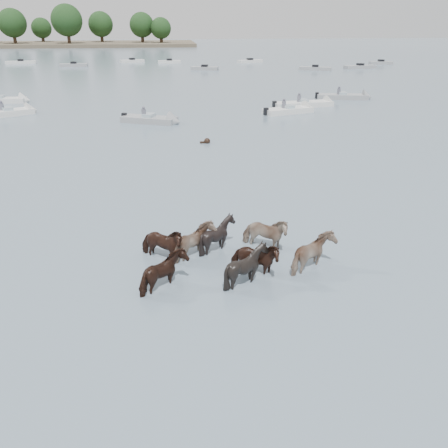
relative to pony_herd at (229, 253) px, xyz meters
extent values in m
plane|color=slate|center=(-1.23, 0.86, -0.47)|extent=(400.00, 400.00, 0.00)
imported|color=black|center=(-2.27, 0.77, 0.01)|extent=(1.97, 1.56, 1.51)
imported|color=#8C705F|center=(-1.08, 0.77, -0.01)|extent=(1.69, 1.81, 1.47)
imported|color=black|center=(-0.24, 1.27, 0.01)|extent=(1.48, 1.35, 1.52)
imported|color=gray|center=(1.49, 1.19, 0.00)|extent=(1.96, 1.51, 1.51)
imported|color=black|center=(-2.18, -1.23, -0.03)|extent=(1.66, 1.78, 1.45)
imported|color=black|center=(0.40, -1.19, 0.03)|extent=(1.65, 1.53, 1.56)
imported|color=black|center=(0.76, -0.66, -0.02)|extent=(1.89, 1.41, 1.45)
imported|color=#816958|center=(2.81, -0.64, 0.01)|extent=(1.85, 1.94, 1.52)
sphere|color=black|center=(0.86, 17.26, -0.35)|extent=(0.44, 0.44, 0.44)
cube|color=black|center=(0.61, 17.26, -0.45)|extent=(0.50, 0.22, 0.18)
cube|color=silver|center=(-15.65, 29.28, -0.27)|extent=(4.46, 3.62, 0.55)
cone|color=silver|center=(-13.84, 30.41, -0.27)|extent=(1.61, 1.83, 1.60)
cube|color=#99ADB7|center=(-15.65, 29.28, 0.08)|extent=(1.27, 1.37, 0.35)
cylinder|color=#595966|center=(-16.05, 29.28, 0.28)|extent=(0.36, 0.36, 0.70)
sphere|color=#595966|center=(-16.05, 29.28, 0.73)|extent=(0.24, 0.24, 0.24)
cube|color=gray|center=(-3.22, 24.70, -0.27)|extent=(4.78, 3.33, 0.55)
cone|color=gray|center=(-1.16, 23.77, -0.27)|extent=(1.48, 1.83, 1.60)
cube|color=#99ADB7|center=(-3.22, 24.70, 0.08)|extent=(1.19, 1.35, 0.35)
cube|color=black|center=(-5.29, 25.63, -0.12)|extent=(0.46, 0.46, 0.60)
cylinder|color=#595966|center=(-3.62, 24.70, 0.28)|extent=(0.36, 0.36, 0.70)
sphere|color=#595966|center=(-3.62, 24.70, 0.73)|extent=(0.24, 0.24, 0.24)
cube|color=silver|center=(11.40, 30.47, -0.27)|extent=(6.00, 2.34, 0.55)
cone|color=silver|center=(14.30, 30.85, -0.27)|extent=(1.10, 1.70, 1.60)
cube|color=#99ADB7|center=(11.40, 30.47, 0.08)|extent=(0.94, 1.21, 0.35)
cube|color=black|center=(8.51, 30.09, -0.12)|extent=(0.39, 0.39, 0.60)
cylinder|color=#595966|center=(11.00, 30.47, 0.28)|extent=(0.36, 0.36, 0.70)
sphere|color=#595966|center=(11.00, 30.47, 0.73)|extent=(0.24, 0.24, 0.24)
cube|color=silver|center=(9.11, 27.29, -0.27)|extent=(4.86, 2.99, 0.55)
cone|color=silver|center=(11.28, 28.02, -0.27)|extent=(1.37, 1.80, 1.60)
cube|color=#99ADB7|center=(9.11, 27.29, 0.08)|extent=(1.12, 1.32, 0.35)
cube|color=black|center=(6.94, 26.55, -0.12)|extent=(0.44, 0.44, 0.60)
cylinder|color=#595966|center=(8.71, 27.29, 0.28)|extent=(0.36, 0.36, 0.70)
sphere|color=#595966|center=(8.71, 27.29, 0.73)|extent=(0.24, 0.24, 0.24)
cube|color=gray|center=(16.92, 34.63, -0.27)|extent=(5.53, 2.62, 0.55)
cone|color=gray|center=(19.53, 34.10, -0.27)|extent=(1.20, 1.75, 1.60)
cube|color=#99ADB7|center=(16.92, 34.63, 0.08)|extent=(1.01, 1.26, 0.35)
cube|color=black|center=(14.31, 35.15, -0.12)|extent=(0.41, 0.41, 0.60)
cylinder|color=#595966|center=(16.52, 34.63, 0.28)|extent=(0.36, 0.36, 0.70)
sphere|color=#595966|center=(16.52, 34.63, 0.73)|extent=(0.24, 0.24, 0.24)
cube|color=silver|center=(-18.44, 36.52, -0.27)|extent=(4.93, 1.60, 0.55)
cone|color=silver|center=(-15.98, 36.52, -0.27)|extent=(0.90, 1.60, 1.60)
cube|color=#99ADB7|center=(-18.44, 36.52, 0.08)|extent=(0.80, 1.12, 0.35)
cube|color=silver|center=(-28.72, 83.41, -0.25)|extent=(5.57, 2.21, 0.60)
cube|color=black|center=(-28.72, 83.41, 0.13)|extent=(1.13, 1.13, 0.50)
cube|color=gray|center=(-17.73, 76.31, -0.25)|extent=(4.91, 1.73, 0.60)
cube|color=black|center=(-17.73, 76.31, 0.13)|extent=(1.05, 1.05, 0.50)
cube|color=silver|center=(-7.80, 83.73, -0.25)|extent=(4.85, 2.92, 0.60)
cube|color=black|center=(-7.80, 83.73, 0.13)|extent=(1.27, 1.27, 0.50)
cube|color=silver|center=(-0.54, 81.09, -0.25)|extent=(4.42, 1.80, 0.60)
cube|color=black|center=(-0.54, 81.09, 0.13)|extent=(1.07, 1.07, 0.50)
cube|color=gray|center=(5.10, 67.24, -0.25)|extent=(4.75, 2.92, 0.60)
cube|color=black|center=(5.10, 67.24, 0.13)|extent=(1.28, 1.28, 0.50)
cube|color=silver|center=(15.17, 80.39, -0.25)|extent=(5.22, 3.18, 0.60)
cube|color=black|center=(15.17, 80.39, 0.13)|extent=(1.29, 1.29, 0.50)
cube|color=gray|center=(23.42, 64.63, -0.25)|extent=(5.45, 3.46, 0.60)
cube|color=black|center=(23.42, 64.63, 0.13)|extent=(1.31, 1.31, 0.50)
cube|color=gray|center=(32.00, 66.44, -0.25)|extent=(5.83, 2.37, 0.60)
cube|color=black|center=(32.00, 66.44, 0.13)|extent=(1.15, 1.15, 0.50)
cube|color=gray|center=(39.16, 73.90, -0.25)|extent=(4.36, 1.90, 0.60)
cube|color=black|center=(39.16, 73.90, 0.13)|extent=(1.09, 1.09, 0.50)
cylinder|color=#382619|center=(-46.56, 145.84, 1.41)|extent=(1.00, 1.00, 3.77)
sphere|color=black|center=(-46.56, 145.84, 6.34)|extent=(8.38, 8.38, 8.38)
cylinder|color=#382619|center=(-40.85, 157.54, 0.97)|extent=(1.00, 1.00, 2.88)
sphere|color=black|center=(-40.85, 157.54, 4.74)|extent=(6.41, 6.41, 6.41)
cylinder|color=#382619|center=(-30.05, 144.01, 1.62)|extent=(1.00, 1.00, 4.19)
sphere|color=black|center=(-30.05, 144.01, 7.09)|extent=(9.31, 9.31, 9.31)
cylinder|color=#382619|center=(-21.15, 153.22, 1.29)|extent=(1.00, 1.00, 3.53)
sphere|color=black|center=(-21.15, 153.22, 5.90)|extent=(7.85, 7.85, 7.85)
cylinder|color=#382619|center=(-7.83, 148.81, 1.24)|extent=(1.00, 1.00, 3.43)
sphere|color=black|center=(-7.83, 148.81, 5.73)|extent=(7.63, 7.63, 7.63)
cylinder|color=#382619|center=(-1.81, 146.46, 0.98)|extent=(1.00, 1.00, 2.91)
sphere|color=black|center=(-1.81, 146.46, 4.79)|extent=(6.47, 6.47, 6.47)
camera|label=1|loc=(-1.93, -13.83, 7.27)|focal=37.02mm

